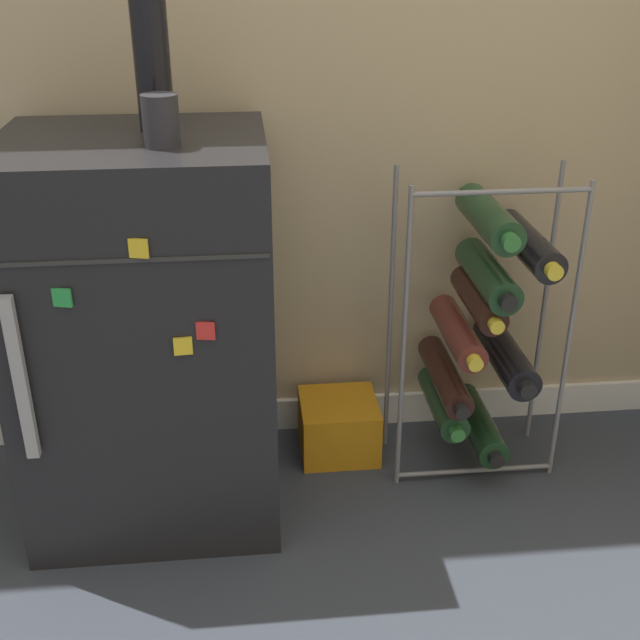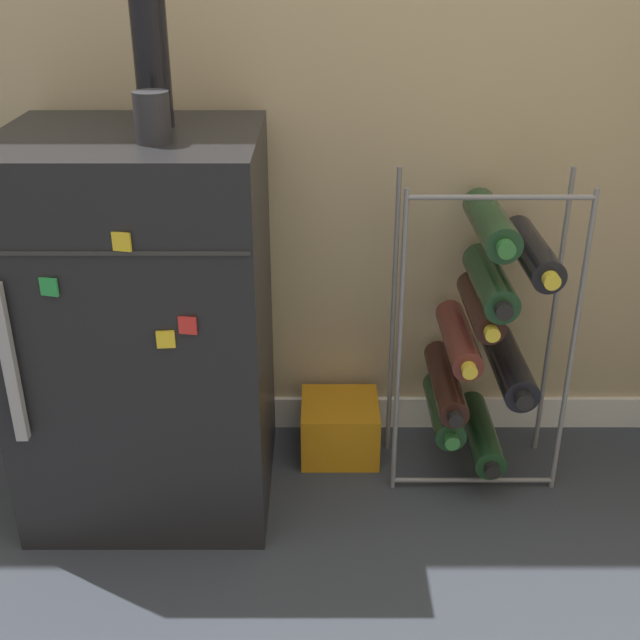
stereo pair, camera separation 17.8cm
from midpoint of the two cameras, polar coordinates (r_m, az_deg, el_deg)
The scene contains 6 objects.
ground_plane at distance 1.79m, azimuth 7.01°, elevation -18.41°, with size 14.00×14.00×0.00m, color #333842.
mini_fridge at distance 1.84m, azimuth -9.37°, elevation -0.56°, with size 0.54×0.50×0.88m.
wine_rack at distance 1.96m, azimuth 14.34°, elevation -0.98°, with size 0.41×0.33×0.77m.
soda_box at distance 2.13m, azimuth 4.07°, elevation -7.69°, with size 0.20×0.20×0.15m.
fridge_top_cup at distance 1.59m, azimuth -8.36°, elevation 14.05°, with size 0.07×0.07×0.10m.
fridge_top_bottle at distance 1.72m, azimuth -8.60°, elevation 18.11°, with size 0.07×0.07×0.32m.
Camera 2 is at (-0.11, -1.28, 1.24)m, focal length 45.00 mm.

